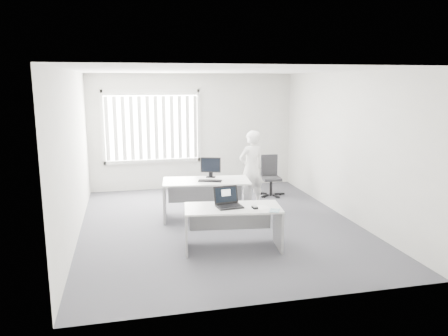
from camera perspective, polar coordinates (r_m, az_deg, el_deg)
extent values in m
plane|color=#5A5961|center=(8.19, -0.59, -7.37)|extent=(6.00, 6.00, 0.00)
cube|color=silver|center=(10.77, -4.06, 4.78)|extent=(5.00, 0.02, 2.80)
cube|color=silver|center=(5.02, 6.79, -2.88)|extent=(5.00, 0.02, 2.80)
cube|color=silver|center=(7.72, -19.06, 1.57)|extent=(0.02, 6.00, 2.80)
cube|color=silver|center=(8.73, 15.65, 2.85)|extent=(0.02, 6.00, 2.80)
cube|color=white|center=(7.76, -0.63, 12.63)|extent=(5.00, 6.00, 0.02)
cube|color=silver|center=(10.61, -9.40, 5.37)|extent=(2.32, 0.06, 1.76)
cube|color=silver|center=(6.86, 1.16, -5.22)|extent=(1.58, 0.89, 0.03)
cube|color=#969698|center=(6.92, -4.95, -8.09)|extent=(0.12, 0.65, 0.66)
cube|color=#969698|center=(7.08, 7.09, -7.68)|extent=(0.12, 0.65, 0.66)
cube|color=silver|center=(8.38, -2.33, -1.70)|extent=(1.73, 0.97, 0.03)
cube|color=#969698|center=(8.46, -7.76, -4.30)|extent=(0.13, 0.71, 0.72)
cube|color=#969698|center=(8.55, 3.08, -4.03)|extent=(0.13, 0.71, 0.72)
cylinder|color=black|center=(10.21, 6.13, -3.42)|extent=(0.56, 0.56, 0.07)
cylinder|color=black|center=(10.17, 6.15, -2.50)|extent=(0.06, 0.06, 0.41)
cube|color=black|center=(10.12, 6.17, -1.38)|extent=(0.43, 0.43, 0.06)
cube|color=black|center=(10.24, 5.91, 0.40)|extent=(0.39, 0.07, 0.49)
imported|color=white|center=(9.17, 3.59, -0.11)|extent=(0.68, 0.55, 1.62)
cube|color=white|center=(6.84, 4.51, -5.18)|extent=(0.36, 0.29, 0.00)
cube|color=white|center=(6.69, 6.63, -5.55)|extent=(0.22, 0.24, 0.01)
cube|color=black|center=(8.28, -1.85, -1.68)|extent=(0.46, 0.29, 0.02)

